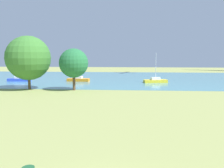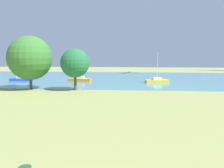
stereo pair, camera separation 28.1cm
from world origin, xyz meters
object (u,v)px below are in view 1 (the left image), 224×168
(sailboat_yellow, at_px, (155,81))
(tree_west_far, at_px, (28,58))
(sailboat_orange, at_px, (78,79))
(tree_mid_shore, at_px, (74,63))
(sailboat_blue, at_px, (19,79))

(sailboat_yellow, xyz_separation_m, tree_west_far, (-21.89, -11.13, 4.72))
(sailboat_orange, distance_m, tree_mid_shore, 13.57)
(tree_mid_shore, bearing_deg, sailboat_blue, 141.36)
(sailboat_yellow, relative_size, sailboat_blue, 1.16)
(sailboat_blue, relative_size, tree_west_far, 0.60)
(tree_west_far, relative_size, tree_mid_shore, 1.31)
(sailboat_yellow, xyz_separation_m, tree_mid_shore, (-14.22, -11.58, 3.92))
(sailboat_orange, height_order, sailboat_blue, sailboat_orange)
(tree_mid_shore, bearing_deg, tree_west_far, 176.63)
(sailboat_yellow, height_order, tree_west_far, tree_west_far)
(tree_west_far, bearing_deg, sailboat_orange, 66.11)
(sailboat_orange, bearing_deg, tree_mid_shore, -80.25)
(sailboat_yellow, distance_m, tree_west_far, 25.00)
(sailboat_yellow, relative_size, tree_mid_shore, 0.91)
(sailboat_blue, bearing_deg, sailboat_orange, 3.49)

